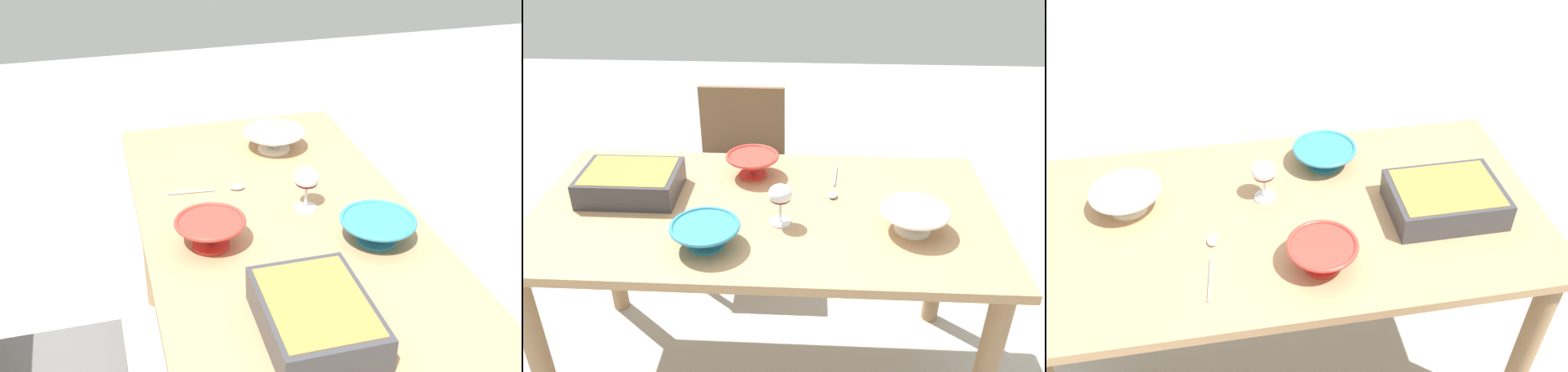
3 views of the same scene
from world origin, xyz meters
TOP-DOWN VIEW (x-y plane):
  - ground_plane at (0.00, 0.00)m, footprint 8.00×8.00m
  - dining_table at (0.00, 0.00)m, footprint 1.47×0.77m
  - wine_glass at (-0.06, 0.08)m, footprint 0.07×0.07m
  - casserole_dish at (0.45, -0.06)m, footprint 0.32×0.23m
  - mixing_bowl at (-0.45, 0.10)m, footprint 0.21×0.21m
  - small_bowl at (0.06, -0.21)m, footprint 0.19×0.19m
  - serving_bowl at (0.15, 0.21)m, footprint 0.20×0.20m
  - serving_spoon at (-0.22, -0.12)m, footprint 0.04×0.23m

SIDE VIEW (x-z plane):
  - ground_plane at x=0.00m, z-range 0.00..0.00m
  - dining_table at x=0.00m, z-range 0.25..0.99m
  - serving_spoon at x=-0.22m, z-range 0.73..0.75m
  - serving_bowl at x=0.15m, z-range 0.74..0.81m
  - mixing_bowl at x=-0.45m, z-range 0.74..0.81m
  - small_bowl at x=0.06m, z-range 0.74..0.82m
  - casserole_dish at x=0.45m, z-range 0.74..0.83m
  - wine_glass at x=-0.06m, z-range 0.76..0.89m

